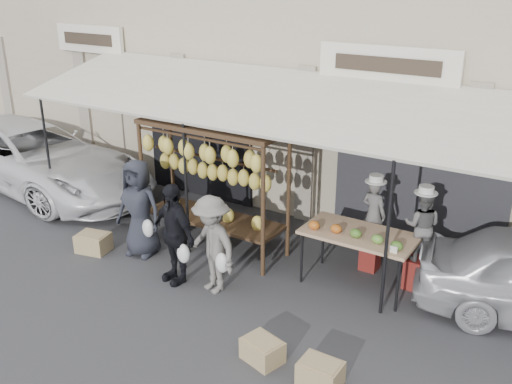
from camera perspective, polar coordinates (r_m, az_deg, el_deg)
ground_plane at (r=8.72m, az=-6.30°, el=-10.54°), size 90.00×90.00×0.00m
shophouse at (r=13.13m, az=11.72°, el=16.77°), size 24.00×6.15×7.30m
awning at (r=9.50m, az=1.78°, el=9.06°), size 10.00×2.35×2.92m
banana_rack at (r=9.55m, az=-4.59°, el=2.84°), size 2.60×0.90×2.24m
produce_table at (r=8.71m, az=10.21°, el=-4.34°), size 1.70×0.90×1.04m
vendor_left at (r=9.22m, az=11.66°, el=-2.18°), size 0.48×0.37×1.16m
vendor_right at (r=8.83m, az=16.28°, el=-3.26°), size 0.61×0.51×1.11m
customer_left at (r=9.79m, az=-11.60°, el=-1.59°), size 0.89×0.64×1.70m
customer_mid at (r=8.86m, az=-8.24°, el=-4.12°), size 1.02×0.62×1.63m
customer_right at (r=8.55m, az=-4.44°, el=-5.26°), size 1.12×0.83×1.54m
stool_left at (r=9.55m, az=11.32°, el=-6.48°), size 0.33×0.33×0.40m
stool_right at (r=9.18m, az=15.77°, el=-7.81°), size 0.38×0.38×0.49m
crate_near_a at (r=7.40m, az=0.65°, el=-15.56°), size 0.56×0.48×0.29m
crate_near_b at (r=7.09m, az=6.45°, el=-17.58°), size 0.49×0.38×0.29m
crate_far at (r=10.35m, az=-15.95°, el=-4.89°), size 0.61×0.52×0.32m
van at (r=13.89m, az=-21.84°, el=4.84°), size 5.09×2.79×2.03m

